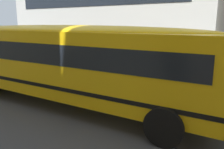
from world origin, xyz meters
name	(u,v)px	position (x,y,z in m)	size (l,w,h in m)	color
ground_plane	(129,101)	(0.00, 0.00, 0.00)	(400.00, 400.00, 0.00)	#424244
sidewalk_far	(182,71)	(0.00, 7.23, 0.01)	(120.00, 3.00, 0.01)	gray
lane_centreline	(129,101)	(0.00, 0.00, 0.00)	(110.00, 0.16, 0.01)	silver
school_bus	(62,57)	(-2.27, -1.48, 1.84)	(13.90, 3.30, 3.09)	yellow
parked_car_beige_beside_sign	(11,49)	(-14.76, 4.70, 0.84)	(3.93, 1.94, 1.64)	#C1B28E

